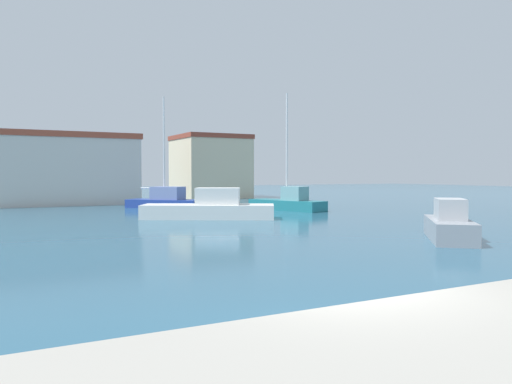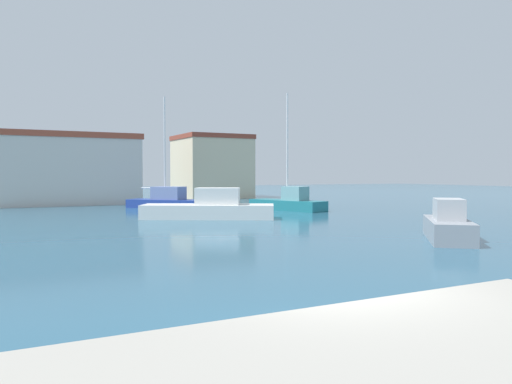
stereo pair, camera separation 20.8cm
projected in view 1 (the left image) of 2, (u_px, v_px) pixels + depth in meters
name	position (u px, v px, depth m)	size (l,w,h in m)	color
water	(338.00, 216.00, 32.39)	(160.00, 160.00, 0.00)	#285670
sailboat_teal_distant_east	(288.00, 202.00, 37.43)	(3.61, 6.50, 8.65)	#1E707A
sailboat_blue_center_channel	(165.00, 200.00, 40.08)	(5.60, 5.58, 8.79)	#233D93
motorboat_grey_outer_mooring	(449.00, 225.00, 20.57)	(4.25, 4.57, 1.70)	gray
motorboat_white_inner_mooring	(210.00, 208.00, 30.37)	(8.02, 5.85, 1.86)	white
harbor_office	(52.00, 169.00, 44.87)	(14.18, 8.15, 6.24)	beige
warehouse_block	(210.00, 167.00, 57.04)	(7.43, 7.62, 7.02)	beige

